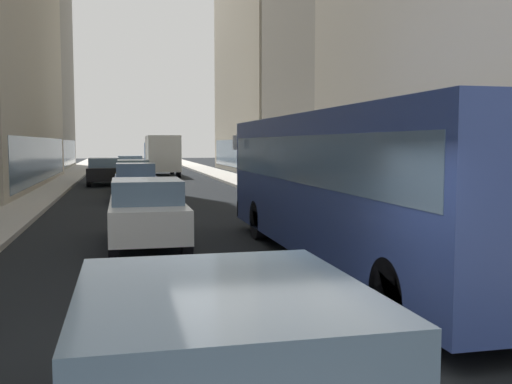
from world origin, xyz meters
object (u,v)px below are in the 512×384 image
car_white_van (147,212)px  car_blue_hatchback (135,181)px  transit_bus (354,178)px  dalmatian_dog (335,297)px  car_black_suv (104,171)px  car_yellow_taxi (133,175)px  box_truck (162,154)px  car_silver_sedan (130,167)px

car_white_van → car_blue_hatchback: (0.00, 11.71, -0.00)m
transit_bus → car_blue_hatchback: bearing=105.0°
dalmatian_dog → car_black_suv: bearing=97.1°
car_yellow_taxi → box_truck: box_truck is taller
car_blue_hatchback → car_yellow_taxi: size_ratio=0.89×
car_yellow_taxi → car_blue_hatchback: bearing=-90.0°
car_black_suv → car_white_van: bearing=-85.8°
car_silver_sedan → car_black_suv: size_ratio=0.90×
car_blue_hatchback → box_truck: (2.40, 18.80, 0.85)m
car_blue_hatchback → car_yellow_taxi: (0.00, 5.19, 0.00)m
dalmatian_dog → box_truck: bearing=89.5°
transit_bus → car_white_van: bearing=141.0°
car_silver_sedan → dalmatian_dog: size_ratio=4.47×
car_silver_sedan → car_black_suv: same height
transit_bus → dalmatian_dog: (-1.94, -4.13, -1.26)m
car_yellow_taxi → box_truck: (2.40, 13.61, 0.85)m
car_yellow_taxi → dalmatian_dog: (2.06, -24.27, -0.31)m
car_silver_sedan → dalmatian_dog: 34.94m
car_white_van → car_black_suv: (-1.60, 21.91, 0.00)m
car_silver_sedan → car_blue_hatchback: same height
car_black_suv → car_yellow_taxi: bearing=-72.3°
car_yellow_taxi → box_truck: 13.85m
transit_bus → car_black_suv: 25.79m
car_white_van → car_blue_hatchback: bearing=90.0°
car_silver_sedan → dalmatian_dog: bearing=-86.6°
car_white_van → dalmatian_dog: car_white_van is taller
car_silver_sedan → car_yellow_taxi: size_ratio=0.96×
car_yellow_taxi → car_black_suv: 5.26m
transit_bus → car_yellow_taxi: size_ratio=2.59×
car_silver_sedan → dalmatian_dog: (2.06, -34.87, -0.31)m
transit_bus → car_white_van: (-4.00, 3.24, -0.95)m
car_black_suv → dalmatian_dog: (3.66, -29.28, -0.31)m
car_black_suv → dalmatian_dog: bearing=-82.9°
car_blue_hatchback → box_truck: 18.97m
car_blue_hatchback → box_truck: size_ratio=0.53×
car_silver_sedan → car_black_suv: (-1.60, -5.59, 0.00)m
transit_bus → car_white_van: size_ratio=2.51×
car_white_van → car_blue_hatchback: 11.71m
car_yellow_taxi → box_truck: bearing=80.0°
car_black_suv → transit_bus: bearing=-77.4°
transit_bus → dalmatian_dog: bearing=-115.1°
car_white_van → box_truck: (2.40, 30.51, 0.84)m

